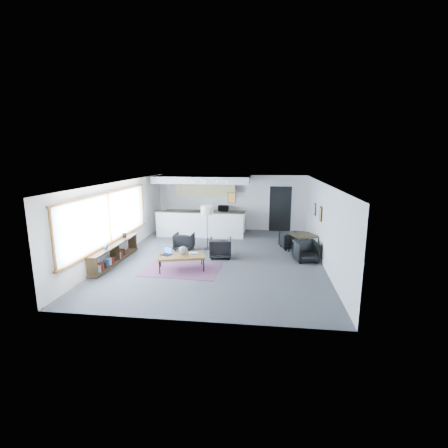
# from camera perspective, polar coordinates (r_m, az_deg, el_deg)

# --- Properties ---
(room) EXTENTS (7.02, 9.02, 2.62)m
(room) POSITION_cam_1_polar(r_m,az_deg,el_deg) (11.07, -1.10, 0.56)
(room) COLOR #464649
(room) RESTS_ON ground
(window) EXTENTS (0.10, 5.95, 1.66)m
(window) POSITION_cam_1_polar(r_m,az_deg,el_deg) (11.23, -19.55, 0.85)
(window) COLOR #8CBFFF
(window) RESTS_ON room
(console) EXTENTS (0.35, 3.00, 0.80)m
(console) POSITION_cam_1_polar(r_m,az_deg,el_deg) (11.29, -18.75, -4.95)
(console) COLOR #2F2110
(console) RESTS_ON floor
(kitchenette) EXTENTS (4.20, 1.96, 2.60)m
(kitchenette) POSITION_cam_1_polar(r_m,az_deg,el_deg) (14.86, -3.62, 3.76)
(kitchenette) COLOR white
(kitchenette) RESTS_ON floor
(doorway) EXTENTS (1.10, 0.12, 2.15)m
(doorway) POSITION_cam_1_polar(r_m,az_deg,el_deg) (15.37, 9.85, 2.74)
(doorway) COLOR black
(doorway) RESTS_ON room
(track_light) EXTENTS (1.60, 0.07, 0.15)m
(track_light) POSITION_cam_1_polar(r_m,az_deg,el_deg) (13.15, -2.29, 7.76)
(track_light) COLOR silver
(track_light) RESTS_ON room
(wall_art_lower) EXTENTS (0.03, 0.38, 0.48)m
(wall_art_lower) POSITION_cam_1_polar(r_m,az_deg,el_deg) (11.46, 16.63, 1.73)
(wall_art_lower) COLOR black
(wall_art_lower) RESTS_ON room
(wall_art_upper) EXTENTS (0.03, 0.34, 0.44)m
(wall_art_upper) POSITION_cam_1_polar(r_m,az_deg,el_deg) (12.74, 15.70, 2.53)
(wall_art_upper) COLOR black
(wall_art_upper) RESTS_ON room
(kilim_rug) EXTENTS (2.44, 1.72, 0.01)m
(kilim_rug) POSITION_cam_1_polar(r_m,az_deg,el_deg) (10.30, -7.44, -7.88)
(kilim_rug) COLOR #5E3149
(kilim_rug) RESTS_ON floor
(coffee_table) EXTENTS (1.58, 1.14, 0.47)m
(coffee_table) POSITION_cam_1_polar(r_m,az_deg,el_deg) (10.17, -7.50, -5.63)
(coffee_table) COLOR brown
(coffee_table) RESTS_ON floor
(laptop) EXTENTS (0.39, 0.36, 0.22)m
(laptop) POSITION_cam_1_polar(r_m,az_deg,el_deg) (10.27, -9.96, -4.95)
(laptop) COLOR black
(laptop) RESTS_ON coffee_table
(ceramic_pot) EXTENTS (0.28, 0.28, 0.28)m
(ceramic_pot) POSITION_cam_1_polar(r_m,az_deg,el_deg) (10.15, -7.23, -4.63)
(ceramic_pot) COLOR gray
(ceramic_pot) RESTS_ON coffee_table
(book_stack) EXTENTS (0.35, 0.31, 0.09)m
(book_stack) POSITION_cam_1_polar(r_m,az_deg,el_deg) (10.11, -5.33, -5.23)
(book_stack) COLOR silver
(book_stack) RESTS_ON coffee_table
(coaster) EXTENTS (0.12, 0.12, 0.01)m
(coaster) POSITION_cam_1_polar(r_m,az_deg,el_deg) (9.95, -7.30, -5.79)
(coaster) COLOR #E5590C
(coaster) RESTS_ON coffee_table
(armchair_left) EXTENTS (0.70, 0.66, 0.70)m
(armchair_left) POSITION_cam_1_polar(r_m,az_deg,el_deg) (12.29, -7.04, -2.92)
(armchair_left) COLOR black
(armchair_left) RESTS_ON floor
(armchair_right) EXTENTS (0.80, 0.76, 0.76)m
(armchair_right) POSITION_cam_1_polar(r_m,az_deg,el_deg) (11.26, -0.60, -4.06)
(armchair_right) COLOR black
(armchair_right) RESTS_ON floor
(floor_lamp) EXTENTS (0.61, 0.61, 1.65)m
(floor_lamp) POSITION_cam_1_polar(r_m,az_deg,el_deg) (12.10, -3.00, 2.19)
(floor_lamp) COLOR black
(floor_lamp) RESTS_ON floor
(dining_table) EXTENTS (1.10, 1.10, 0.70)m
(dining_table) POSITION_cam_1_polar(r_m,az_deg,el_deg) (11.98, 13.85, -2.14)
(dining_table) COLOR #2F2110
(dining_table) RESTS_ON floor
(dining_chair_near) EXTENTS (0.75, 0.72, 0.65)m
(dining_chair_near) POSITION_cam_1_polar(r_m,az_deg,el_deg) (11.25, 14.26, -4.76)
(dining_chair_near) COLOR black
(dining_chair_near) RESTS_ON floor
(dining_chair_far) EXTENTS (0.71, 0.68, 0.60)m
(dining_chair_far) POSITION_cam_1_polar(r_m,az_deg,el_deg) (12.64, 11.48, -2.91)
(dining_chair_far) COLOR black
(dining_chair_far) RESTS_ON floor
(microwave) EXTENTS (0.49, 0.27, 0.33)m
(microwave) POSITION_cam_1_polar(r_m,az_deg,el_deg) (15.20, -0.09, 2.89)
(microwave) COLOR black
(microwave) RESTS_ON kitchenette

